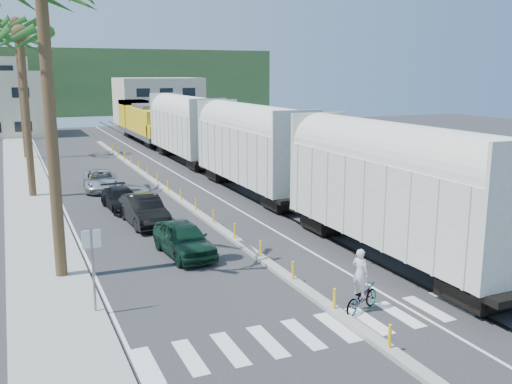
% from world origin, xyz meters
% --- Properties ---
extents(ground, '(140.00, 140.00, 0.00)m').
position_xyz_m(ground, '(0.00, 0.00, 0.00)').
color(ground, '#28282B').
rests_on(ground, ground).
extents(sidewalk, '(3.00, 90.00, 0.15)m').
position_xyz_m(sidewalk, '(-8.50, 25.00, 0.07)').
color(sidewalk, gray).
rests_on(sidewalk, ground).
extents(rails, '(1.56, 100.00, 0.06)m').
position_xyz_m(rails, '(5.00, 28.00, 0.03)').
color(rails, black).
rests_on(rails, ground).
extents(median, '(0.45, 60.00, 0.85)m').
position_xyz_m(median, '(0.00, 19.96, 0.09)').
color(median, gray).
rests_on(median, ground).
extents(crosswalk, '(14.00, 2.20, 0.01)m').
position_xyz_m(crosswalk, '(0.00, -2.00, 0.01)').
color(crosswalk, silver).
rests_on(crosswalk, ground).
extents(lane_markings, '(9.42, 90.00, 0.01)m').
position_xyz_m(lane_markings, '(-2.15, 25.00, 0.00)').
color(lane_markings, silver).
rests_on(lane_markings, ground).
extents(freight_train, '(3.00, 60.94, 5.85)m').
position_xyz_m(freight_train, '(5.00, 23.37, 2.91)').
color(freight_train, beige).
rests_on(freight_train, ground).
extents(palm_trees, '(3.50, 37.20, 13.75)m').
position_xyz_m(palm_trees, '(-8.10, 22.70, 10.81)').
color(palm_trees, brown).
rests_on(palm_trees, ground).
extents(street_sign, '(0.60, 0.08, 3.00)m').
position_xyz_m(street_sign, '(-7.30, 2.00, 1.97)').
color(street_sign, slate).
rests_on(street_sign, ground).
extents(buildings, '(38.00, 27.00, 10.00)m').
position_xyz_m(buildings, '(-6.41, 71.66, 4.36)').
color(buildings, beige).
rests_on(buildings, ground).
extents(hillside, '(80.00, 20.00, 12.00)m').
position_xyz_m(hillside, '(0.00, 100.00, 6.00)').
color(hillside, '#385628').
rests_on(hillside, ground).
extents(car_lead, '(2.37, 4.62, 1.49)m').
position_xyz_m(car_lead, '(-2.82, 6.88, 0.75)').
color(car_lead, black).
rests_on(car_lead, ground).
extents(car_second, '(2.08, 4.87, 1.55)m').
position_xyz_m(car_second, '(-3.26, 12.68, 0.78)').
color(car_second, black).
rests_on(car_second, ground).
extents(car_third, '(2.40, 4.59, 1.26)m').
position_xyz_m(car_third, '(-3.68, 16.51, 0.63)').
color(car_third, black).
rests_on(car_third, ground).
extents(car_rear, '(3.06, 5.22, 1.35)m').
position_xyz_m(car_rear, '(-3.91, 22.72, 0.67)').
color(car_rear, '#AFB1B5').
rests_on(car_rear, ground).
extents(cyclist, '(1.96, 2.25, 2.18)m').
position_xyz_m(cyclist, '(0.89, -1.23, 0.68)').
color(cyclist, '#9EA0A5').
rests_on(cyclist, ground).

